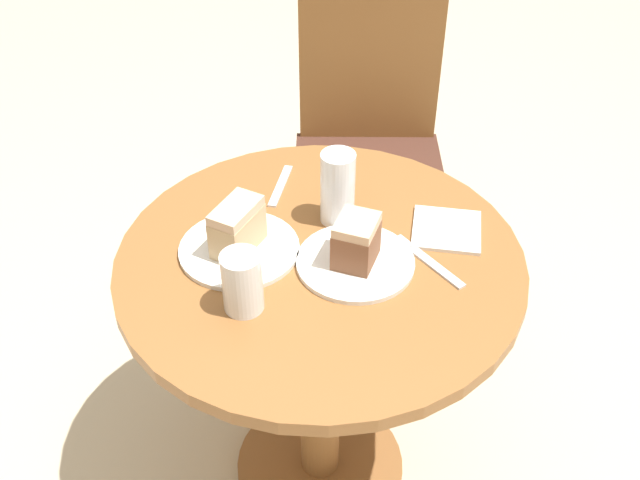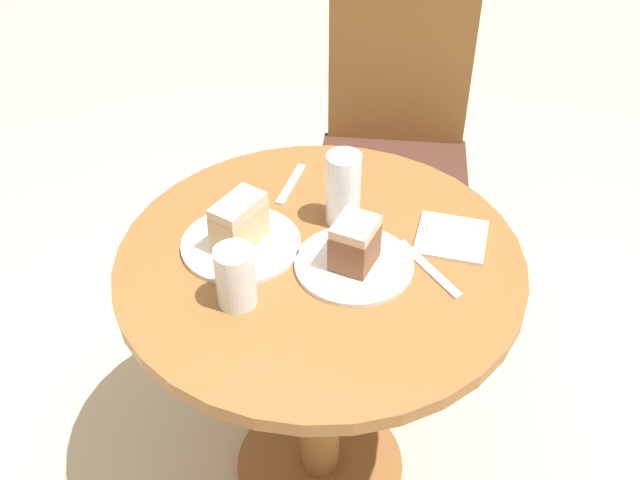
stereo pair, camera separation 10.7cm
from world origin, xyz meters
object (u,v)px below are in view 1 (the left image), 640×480
at_px(chair, 369,145).
at_px(glass_water, 338,192).
at_px(cake_slice_near, 356,241).
at_px(glass_lemonade, 243,285).
at_px(plate_near, 355,262).
at_px(plate_far, 239,249).
at_px(cake_slice_far, 237,227).

relative_size(chair, glass_water, 6.20).
distance_m(cake_slice_near, glass_lemonade, 0.23).
distance_m(plate_near, glass_lemonade, 0.24).
bearing_deg(plate_near, glass_lemonade, -141.27).
bearing_deg(glass_lemonade, cake_slice_near, 38.73).
bearing_deg(chair, plate_far, -112.02).
xyz_separation_m(plate_near, cake_slice_far, (-0.23, 0.00, 0.05)).
relative_size(chair, cake_slice_near, 9.88).
distance_m(plate_far, glass_lemonade, 0.16).
xyz_separation_m(cake_slice_far, glass_lemonade, (0.05, -0.15, -0.01)).
height_order(chair, cake_slice_far, chair).
bearing_deg(glass_lemonade, cake_slice_far, 107.39).
distance_m(chair, cake_slice_near, 0.81).
height_order(cake_slice_near, glass_lemonade, glass_lemonade).
xyz_separation_m(cake_slice_far, glass_water, (0.17, 0.13, 0.01)).
bearing_deg(chair, glass_lemonade, -107.09).
relative_size(plate_far, cake_slice_far, 1.88).
xyz_separation_m(plate_near, glass_lemonade, (-0.18, -0.15, 0.05)).
bearing_deg(cake_slice_far, glass_lemonade, -72.61).
relative_size(chair, glass_lemonade, 8.28).
bearing_deg(plate_far, cake_slice_far, 90.00).
bearing_deg(glass_water, plate_far, -142.83).
xyz_separation_m(plate_near, glass_water, (-0.05, 0.13, 0.06)).
xyz_separation_m(chair, cake_slice_far, (-0.18, -0.76, 0.27)).
xyz_separation_m(plate_near, cake_slice_near, (0.00, 0.00, 0.05)).
bearing_deg(chair, glass_water, -99.20).
xyz_separation_m(cake_slice_near, cake_slice_far, (-0.23, 0.00, 0.00)).
height_order(plate_far, glass_water, glass_water).
relative_size(plate_far, glass_lemonade, 2.00).
height_order(plate_near, cake_slice_far, cake_slice_far).
relative_size(plate_near, cake_slice_far, 1.81).
height_order(plate_far, glass_lemonade, glass_lemonade).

